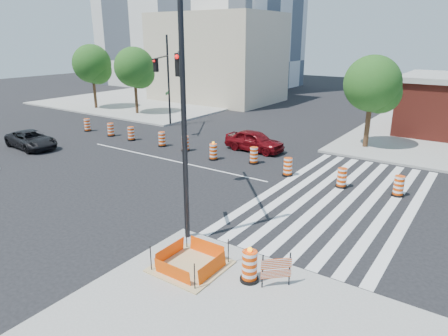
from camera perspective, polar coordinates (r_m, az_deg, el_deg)
The scene contains 25 objects.
ground at distance 25.38m, azimuth -7.75°, elevation 1.12°, with size 120.00×120.00×0.00m, color black.
sidewalk_nw at distance 50.25m, azimuth -9.34°, elevation 9.63°, with size 22.00×22.00×0.15m, color gray.
crosswalk_east at distance 20.09m, azimuth 16.23°, elevation -4.12°, with size 6.75×13.50×0.01m.
lane_centerline at distance 25.37m, azimuth -7.75°, elevation 1.13°, with size 14.00×0.12×0.01m, color silver.
excavation_pit at distance 13.61m, azimuth -4.80°, elevation -13.65°, with size 2.20×2.20×0.90m.
beige_midrise at distance 49.02m, azimuth -1.01°, elevation 15.44°, with size 14.00×10.00×10.00m, color #BCAD8F.
red_coupe at distance 27.13m, azimuth 4.37°, elevation 3.90°, with size 1.66×4.13×1.41m, color #5F080D.
dark_suv at distance 30.81m, azimuth -25.84°, elevation 3.68°, with size 2.02×4.38×1.22m, color black.
signal_pole_se at distance 15.65m, azimuth -6.00°, elevation 9.95°, with size 4.34×4.87×8.44m.
signal_pole_nw at distance 33.30m, azimuth -8.47°, elevation 13.16°, with size 3.06×4.84×7.41m.
pit_drum at distance 12.72m, azimuth 3.66°, elevation -13.92°, with size 0.60×0.60×1.17m.
barricade at distance 12.48m, azimuth 7.47°, elevation -14.06°, with size 0.72×0.69×1.11m.
tree_north_a at distance 44.90m, azimuth -18.26°, elevation 13.67°, with size 3.94×3.94×6.71m.
tree_north_b at distance 40.62m, azimuth -12.61°, elevation 13.56°, with size 3.84×3.84×6.52m.
tree_north_c at distance 28.72m, azimuth 20.48°, elevation 10.80°, with size 3.75×3.72×6.32m.
median_drum_0 at distance 34.76m, azimuth -18.94°, elevation 5.78°, with size 0.60×0.60×1.02m.
median_drum_1 at distance 32.45m, azimuth -15.87°, elevation 5.24°, with size 0.60×0.60×1.02m.
median_drum_2 at distance 30.72m, azimuth -13.13°, elevation 4.75°, with size 0.60×0.60×1.02m.
median_drum_3 at distance 28.60m, azimuth -8.85°, elevation 4.03°, with size 0.60×0.60×1.02m.
median_drum_4 at distance 27.21m, azimuth -5.54°, elevation 3.43°, with size 0.60×0.60×1.02m.
median_drum_5 at distance 25.13m, azimuth -1.53°, elevation 2.28°, with size 0.60×0.60×1.18m.
median_drum_6 at distance 24.43m, azimuth 4.29°, elevation 1.74°, with size 0.60×0.60×1.02m.
median_drum_7 at distance 22.47m, azimuth 9.10°, elevation 0.07°, with size 0.60×0.60×1.02m.
median_drum_8 at distance 21.35m, azimuth 16.48°, elevation -1.45°, with size 0.60×0.60×1.02m.
median_drum_9 at distance 21.14m, azimuth 23.67°, elevation -2.47°, with size 0.60×0.60×1.02m.
Camera 1 is at (16.44, -17.86, 7.40)m, focal length 32.00 mm.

